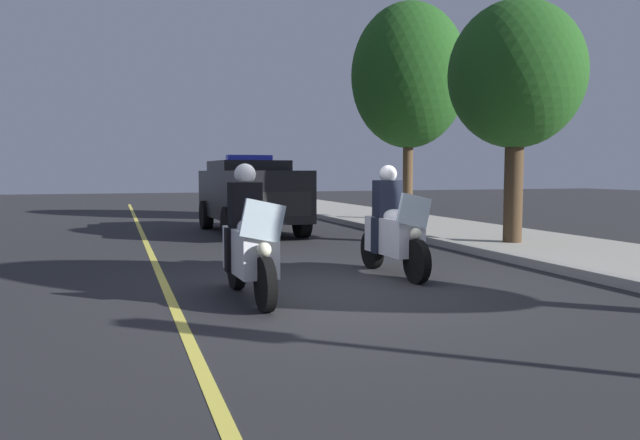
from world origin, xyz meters
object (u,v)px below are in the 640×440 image
(police_motorcycle_lead_left, at_px, (249,244))
(police_suv, at_px, (250,193))
(tree_mid_block, at_px, (516,76))
(police_motorcycle_lead_right, at_px, (393,231))
(tree_far_back, at_px, (409,76))

(police_motorcycle_lead_left, bearing_deg, police_suv, 167.85)
(police_motorcycle_lead_left, distance_m, police_suv, 8.48)
(police_suv, height_order, tree_mid_block, tree_mid_block)
(police_motorcycle_lead_right, relative_size, police_suv, 0.43)
(police_suv, xyz_separation_m, tree_mid_block, (4.69, 4.74, 2.57))
(police_motorcycle_lead_left, distance_m, tree_far_back, 13.19)
(police_suv, relative_size, tree_far_back, 0.73)
(police_motorcycle_lead_right, distance_m, police_suv, 7.26)
(tree_far_back, bearing_deg, police_suv, -70.67)
(police_motorcycle_lead_left, relative_size, tree_far_back, 0.31)
(police_motorcycle_lead_left, height_order, tree_mid_block, tree_mid_block)
(tree_mid_block, height_order, tree_far_back, tree_far_back)
(police_motorcycle_lead_left, bearing_deg, tree_far_back, 144.35)
(police_suv, bearing_deg, tree_mid_block, 45.28)
(police_suv, distance_m, tree_far_back, 6.88)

